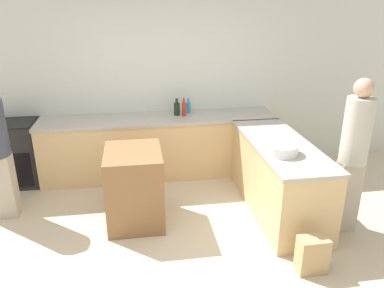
{
  "coord_description": "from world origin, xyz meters",
  "views": [
    {
      "loc": [
        -0.32,
        -3.21,
        2.45
      ],
      "look_at": [
        0.29,
        0.72,
        0.93
      ],
      "focal_mm": 35.0,
      "sensor_mm": 36.0,
      "label": 1
    }
  ],
  "objects_px": {
    "range_oven": "(15,153)",
    "wine_bottle_dark": "(177,108)",
    "island_table": "(135,186)",
    "dish_soap_bottle": "(188,107)",
    "hot_sauce_bottle": "(184,109)",
    "paper_bag": "(312,255)",
    "mixing_bowl": "(281,149)",
    "person_at_peninsula": "(354,151)"
  },
  "relations": [
    {
      "from": "dish_soap_bottle",
      "to": "person_at_peninsula",
      "type": "height_order",
      "value": "person_at_peninsula"
    },
    {
      "from": "mixing_bowl",
      "to": "wine_bottle_dark",
      "type": "height_order",
      "value": "wine_bottle_dark"
    },
    {
      "from": "mixing_bowl",
      "to": "wine_bottle_dark",
      "type": "xyz_separation_m",
      "value": [
        -0.95,
        1.67,
        0.04
      ]
    },
    {
      "from": "island_table",
      "to": "mixing_bowl",
      "type": "xyz_separation_m",
      "value": [
        1.61,
        -0.34,
        0.5
      ]
    },
    {
      "from": "range_oven",
      "to": "mixing_bowl",
      "type": "distance_m",
      "value": 3.68
    },
    {
      "from": "wine_bottle_dark",
      "to": "paper_bag",
      "type": "bearing_deg",
      "value": -68.37
    },
    {
      "from": "wine_bottle_dark",
      "to": "range_oven",
      "type": "bearing_deg",
      "value": -178.55
    },
    {
      "from": "mixing_bowl",
      "to": "person_at_peninsula",
      "type": "bearing_deg",
      "value": -17.57
    },
    {
      "from": "mixing_bowl",
      "to": "hot_sauce_bottle",
      "type": "bearing_deg",
      "value": 118.15
    },
    {
      "from": "dish_soap_bottle",
      "to": "wine_bottle_dark",
      "type": "bearing_deg",
      "value": -153.27
    },
    {
      "from": "mixing_bowl",
      "to": "dish_soap_bottle",
      "type": "relative_size",
      "value": 1.66
    },
    {
      "from": "range_oven",
      "to": "island_table",
      "type": "bearing_deg",
      "value": -37.51
    },
    {
      "from": "range_oven",
      "to": "dish_soap_bottle",
      "type": "xyz_separation_m",
      "value": [
        2.5,
        0.15,
        0.53
      ]
    },
    {
      "from": "mixing_bowl",
      "to": "dish_soap_bottle",
      "type": "height_order",
      "value": "dish_soap_bottle"
    },
    {
      "from": "island_table",
      "to": "wine_bottle_dark",
      "type": "xyz_separation_m",
      "value": [
        0.66,
        1.33,
        0.55
      ]
    },
    {
      "from": "wine_bottle_dark",
      "to": "hot_sauce_bottle",
      "type": "bearing_deg",
      "value": -33.27
    },
    {
      "from": "island_table",
      "to": "dish_soap_bottle",
      "type": "height_order",
      "value": "dish_soap_bottle"
    },
    {
      "from": "hot_sauce_bottle",
      "to": "paper_bag",
      "type": "xyz_separation_m",
      "value": [
        0.9,
        -2.46,
        -0.81
      ]
    },
    {
      "from": "mixing_bowl",
      "to": "paper_bag",
      "type": "distance_m",
      "value": 1.15
    },
    {
      "from": "island_table",
      "to": "paper_bag",
      "type": "distance_m",
      "value": 2.06
    },
    {
      "from": "range_oven",
      "to": "hot_sauce_bottle",
      "type": "height_order",
      "value": "hot_sauce_bottle"
    },
    {
      "from": "mixing_bowl",
      "to": "wine_bottle_dark",
      "type": "distance_m",
      "value": 1.92
    },
    {
      "from": "paper_bag",
      "to": "island_table",
      "type": "bearing_deg",
      "value": 144.34
    },
    {
      "from": "person_at_peninsula",
      "to": "mixing_bowl",
      "type": "bearing_deg",
      "value": 162.43
    },
    {
      "from": "island_table",
      "to": "mixing_bowl",
      "type": "distance_m",
      "value": 1.72
    },
    {
      "from": "paper_bag",
      "to": "mixing_bowl",
      "type": "bearing_deg",
      "value": 93.04
    },
    {
      "from": "wine_bottle_dark",
      "to": "dish_soap_bottle",
      "type": "bearing_deg",
      "value": 26.73
    },
    {
      "from": "island_table",
      "to": "hot_sauce_bottle",
      "type": "xyz_separation_m",
      "value": [
        0.76,
        1.27,
        0.55
      ]
    },
    {
      "from": "paper_bag",
      "to": "hot_sauce_bottle",
      "type": "bearing_deg",
      "value": 110.18
    },
    {
      "from": "range_oven",
      "to": "paper_bag",
      "type": "height_order",
      "value": "range_oven"
    },
    {
      "from": "range_oven",
      "to": "paper_bag",
      "type": "distance_m",
      "value": 4.14
    },
    {
      "from": "mixing_bowl",
      "to": "dish_soap_bottle",
      "type": "distance_m",
      "value": 1.92
    },
    {
      "from": "mixing_bowl",
      "to": "paper_bag",
      "type": "relative_size",
      "value": 1.0
    },
    {
      "from": "range_oven",
      "to": "paper_bag",
      "type": "bearing_deg",
      "value": -36.6
    },
    {
      "from": "island_table",
      "to": "hot_sauce_bottle",
      "type": "relative_size",
      "value": 3.34
    },
    {
      "from": "hot_sauce_bottle",
      "to": "range_oven",
      "type": "bearing_deg",
      "value": 179.89
    },
    {
      "from": "range_oven",
      "to": "wine_bottle_dark",
      "type": "xyz_separation_m",
      "value": [
        2.32,
        0.06,
        0.54
      ]
    },
    {
      "from": "hot_sauce_bottle",
      "to": "person_at_peninsula",
      "type": "xyz_separation_m",
      "value": [
        1.58,
        -1.83,
        -0.03
      ]
    },
    {
      "from": "range_oven",
      "to": "island_table",
      "type": "relative_size",
      "value": 1.02
    },
    {
      "from": "mixing_bowl",
      "to": "hot_sauce_bottle",
      "type": "height_order",
      "value": "hot_sauce_bottle"
    },
    {
      "from": "wine_bottle_dark",
      "to": "dish_soap_bottle",
      "type": "xyz_separation_m",
      "value": [
        0.19,
        0.09,
        -0.01
      ]
    },
    {
      "from": "person_at_peninsula",
      "to": "paper_bag",
      "type": "xyz_separation_m",
      "value": [
        -0.67,
        -0.63,
        -0.78
      ]
    }
  ]
}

